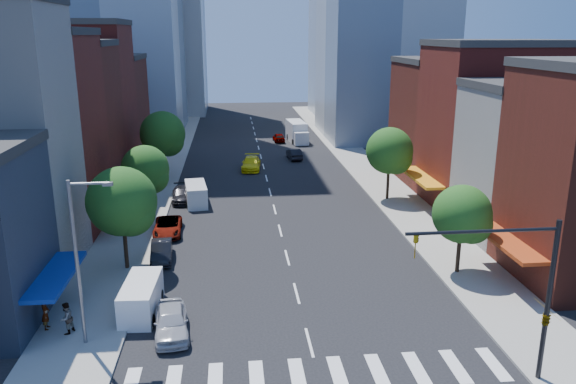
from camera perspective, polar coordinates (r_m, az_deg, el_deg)
The scene contains 30 objects.
ground at distance 31.47m, azimuth 2.19°, elevation -15.03°, with size 220.00×220.00×0.00m, color black.
sidewalk_left at distance 69.18m, azimuth -12.81°, elevation 1.99°, with size 5.00×120.00×0.15m, color gray.
sidewalk_right at distance 70.57m, azimuth 7.77°, elevation 2.51°, with size 5.00×120.00×0.15m, color gray.
crosswalk at distance 28.96m, azimuth 3.05°, elevation -18.04°, with size 19.00×3.00×0.01m, color silver.
bldg_left_2 at distance 50.90m, azimuth -25.48°, elevation 5.09°, with size 12.00×9.00×16.00m, color maroon.
bldg_left_3 at distance 58.94m, azimuth -22.76°, elevation 6.17°, with size 12.00×8.00×15.00m, color #531F14.
bldg_left_4 at distance 66.92m, azimuth -20.82°, elevation 8.25°, with size 12.00×9.00×17.00m, color maroon.
bldg_left_5 at distance 76.31m, azimuth -18.91°, elevation 7.72°, with size 12.00×10.00×13.00m, color #531F14.
bldg_right_1 at distance 49.64m, azimuth 24.45°, elevation 2.61°, with size 12.00×8.00×12.00m, color #B3AEA6.
bldg_right_2 at distance 57.17m, azimuth 20.19°, elevation 6.17°, with size 12.00×10.00×15.00m, color maroon.
bldg_right_3 at distance 66.35m, azimuth 16.40°, elevation 6.83°, with size 12.00×10.00×13.00m, color #531F14.
traffic_signal at distance 28.80m, azimuth 23.96°, elevation -10.21°, with size 7.24×2.24×8.00m.
streetlight at distance 30.82m, azimuth -20.40°, elevation -5.84°, with size 2.25×0.25×9.00m.
tree_left_near at distance 40.01m, azimuth -16.31°, elevation -1.19°, with size 4.80×4.80×7.30m.
tree_left_mid at distance 50.58m, azimuth -14.15°, elevation 2.07°, with size 4.20×4.20×6.65m.
tree_left_far at distance 64.04m, azimuth -12.48°, elevation 5.62°, with size 5.00×5.00×7.75m.
tree_right_near at distance 39.82m, azimuth 17.48°, elevation -2.39°, with size 4.00×4.00×6.20m.
tree_right_far at distance 56.05m, azimuth 10.43°, elevation 3.96°, with size 4.60×4.60×7.20m.
parked_car_front at distance 32.50m, azimuth -11.78°, elevation -12.74°, with size 1.83×4.56×1.55m, color #B2B2B7.
parked_car_second at distance 42.54m, azimuth -12.73°, elevation -5.87°, with size 1.47×4.21×1.39m, color black.
parked_car_third at distance 47.69m, azimuth -12.12°, elevation -3.47°, with size 2.22×4.81×1.34m, color #999999.
parked_car_rear at distance 56.75m, azimuth -10.72°, elevation -0.25°, with size 1.95×4.80×1.39m, color black.
cargo_van_near at distance 34.91m, azimuth -14.72°, elevation -10.43°, with size 2.11×4.80×2.01m.
cargo_van_far at distance 55.40m, azimuth -9.32°, elevation -0.24°, with size 2.46×4.97×2.03m.
taxi at distance 68.95m, azimuth -3.76°, elevation 2.91°, with size 2.18×5.36×1.56m, color #FFE90D.
traffic_car_oncoming at distance 74.70m, azimuth 0.63°, elevation 3.89°, with size 1.49×4.29×1.41m, color black.
traffic_car_far at distance 86.83m, azimuth -0.94°, elevation 5.56°, with size 1.59×3.96×1.35m, color #999999.
box_truck at distance 86.97m, azimuth 0.91°, elevation 6.09°, with size 2.86×7.77×3.07m.
pedestrian_near at distance 34.75m, azimuth -23.42°, elevation -11.30°, with size 0.66×0.43×1.80m, color #999999.
pedestrian_far at distance 33.83m, azimuth -21.60°, elevation -11.84°, with size 0.88×0.69×1.81m, color #999999.
Camera 1 is at (-3.89, -26.74, 16.12)m, focal length 35.00 mm.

